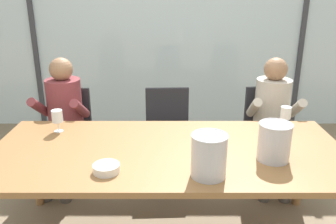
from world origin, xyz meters
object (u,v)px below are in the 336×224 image
(wine_glass_by_left_taster, at_px, (57,117))
(dining_table, at_px, (168,157))
(chair_near_curtain, at_px, (67,128))
(wine_glass_near_bucket, at_px, (286,114))
(chair_center, at_px, (268,126))
(tasting_bowl, at_px, (106,168))
(person_beige_jumper, at_px, (273,115))
(ice_bucket_secondary, at_px, (274,141))
(chair_left_of_center, at_px, (168,128))
(person_maroon_top, at_px, (62,115))
(ice_bucket_primary, at_px, (209,155))

(wine_glass_by_left_taster, bearing_deg, dining_table, -20.72)
(chair_near_curtain, relative_size, wine_glass_by_left_taster, 5.14)
(wine_glass_by_left_taster, distance_m, wine_glass_near_bucket, 1.79)
(chair_center, relative_size, wine_glass_by_left_taster, 5.14)
(tasting_bowl, distance_m, wine_glass_by_left_taster, 0.80)
(chair_center, xyz_separation_m, tasting_bowl, (-1.35, -1.29, 0.24))
(person_beige_jumper, bearing_deg, wine_glass_by_left_taster, -162.05)
(ice_bucket_secondary, bearing_deg, dining_table, 167.66)
(ice_bucket_secondary, xyz_separation_m, wine_glass_near_bucket, (0.25, 0.55, -0.01))
(chair_center, bearing_deg, chair_left_of_center, 176.58)
(tasting_bowl, distance_m, wine_glass_near_bucket, 1.49)
(chair_center, relative_size, person_maroon_top, 0.74)
(ice_bucket_secondary, bearing_deg, wine_glass_by_left_taster, 162.92)
(chair_near_curtain, distance_m, chair_center, 1.95)
(chair_left_of_center, distance_m, chair_center, 0.98)
(person_maroon_top, xyz_separation_m, person_beige_jumper, (1.94, -0.00, 0.00))
(chair_left_of_center, relative_size, chair_center, 1.00)
(tasting_bowl, bearing_deg, person_beige_jumper, 40.24)
(chair_near_curtain, relative_size, ice_bucket_secondary, 3.56)
(dining_table, distance_m, chair_near_curtain, 1.36)
(chair_center, xyz_separation_m, ice_bucket_secondary, (-0.29, -1.13, 0.35))
(ice_bucket_secondary, bearing_deg, ice_bucket_primary, -154.68)
(dining_table, bearing_deg, person_beige_jumper, 40.25)
(ice_bucket_primary, distance_m, wine_glass_by_left_taster, 1.29)
(person_maroon_top, height_order, ice_bucket_secondary, person_maroon_top)
(chair_near_curtain, distance_m, chair_left_of_center, 0.97)
(ice_bucket_primary, relative_size, tasting_bowl, 1.61)
(wine_glass_by_left_taster, bearing_deg, tasting_bowl, -53.16)
(chair_near_curtain, xyz_separation_m, ice_bucket_secondary, (1.66, -1.08, 0.35))
(person_beige_jumper, relative_size, wine_glass_by_left_taster, 6.97)
(chair_left_of_center, xyz_separation_m, ice_bucket_secondary, (0.69, -1.08, 0.35))
(person_maroon_top, distance_m, wine_glass_by_left_taster, 0.54)
(chair_left_of_center, bearing_deg, wine_glass_near_bucket, -31.84)
(person_beige_jumper, relative_size, tasting_bowl, 7.38)
(ice_bucket_primary, bearing_deg, person_maroon_top, 135.78)
(chair_center, bearing_deg, tasting_bowl, -142.31)
(chair_near_curtain, relative_size, wine_glass_near_bucket, 5.14)
(chair_near_curtain, height_order, wine_glass_near_bucket, wine_glass_near_bucket)
(chair_left_of_center, relative_size, wine_glass_by_left_taster, 5.14)
(dining_table, relative_size, chair_center, 2.76)
(person_beige_jumper, distance_m, ice_bucket_primary, 1.40)
(dining_table, relative_size, person_maroon_top, 2.03)
(chair_near_curtain, xyz_separation_m, chair_left_of_center, (0.97, 0.00, 0.00))
(ice_bucket_primary, bearing_deg, wine_glass_by_left_taster, 148.02)
(tasting_bowl, height_order, wine_glass_by_left_taster, wine_glass_by_left_taster)
(person_maroon_top, bearing_deg, dining_table, -34.60)
(tasting_bowl, bearing_deg, wine_glass_by_left_taster, 126.84)
(chair_center, distance_m, ice_bucket_secondary, 1.22)
(chair_center, distance_m, person_beige_jumper, 0.24)
(dining_table, relative_size, chair_near_curtain, 2.76)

